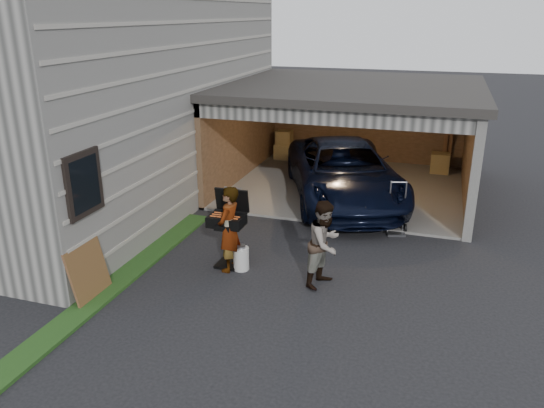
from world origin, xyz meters
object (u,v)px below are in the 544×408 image
(woman, at_px, (229,229))
(man, at_px, (325,244))
(minivan, at_px, (344,174))
(plywood_panel, at_px, (88,272))
(hand_truck, at_px, (396,224))
(bbq_grill, at_px, (227,223))
(propane_tank, at_px, (241,258))

(woman, relative_size, man, 1.05)
(minivan, bearing_deg, plywood_panel, -138.48)
(hand_truck, bearing_deg, man, -125.66)
(woman, distance_m, bbq_grill, 0.20)
(man, height_order, propane_tank, man)
(man, xyz_separation_m, plywood_panel, (-3.75, -1.74, -0.30))
(woman, bearing_deg, plywood_panel, -43.64)
(propane_tank, bearing_deg, minivan, 75.57)
(man, xyz_separation_m, hand_truck, (1.02, 2.81, -0.57))
(minivan, relative_size, propane_tank, 11.96)
(minivan, distance_m, woman, 4.71)
(minivan, bearing_deg, hand_truck, -69.45)
(minivan, relative_size, woman, 3.23)
(woman, bearing_deg, hand_truck, 137.78)
(hand_truck, bearing_deg, woman, -151.51)
(man, bearing_deg, plywood_panel, 134.99)
(bbq_grill, xyz_separation_m, hand_truck, (2.98, 2.62, -0.66))
(man, relative_size, plywood_panel, 1.59)
(propane_tank, distance_m, plywood_panel, 2.80)
(bbq_grill, relative_size, propane_tank, 3.31)
(bbq_grill, bearing_deg, woman, -59.59)
(minivan, xyz_separation_m, woman, (-1.35, -4.51, 0.09))
(minivan, distance_m, plywood_panel, 7.06)
(minivan, distance_m, bbq_grill, 4.58)
(minivan, bearing_deg, bbq_grill, -129.53)
(hand_truck, bearing_deg, bbq_grill, -154.29)
(hand_truck, bearing_deg, propane_tank, -150.07)
(minivan, distance_m, propane_tank, 4.62)
(minivan, xyz_separation_m, bbq_grill, (-1.45, -4.34, 0.14))
(woman, height_order, plywood_panel, woman)
(propane_tank, bearing_deg, bbq_grill, 161.46)
(bbq_grill, height_order, propane_tank, bbq_grill)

